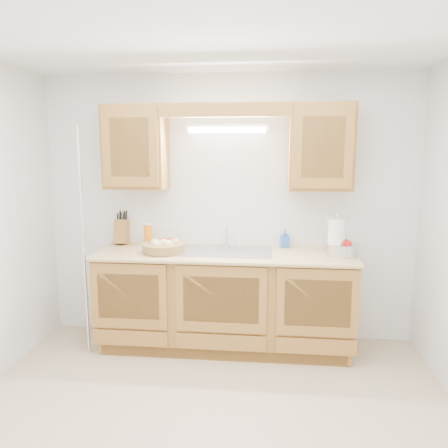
# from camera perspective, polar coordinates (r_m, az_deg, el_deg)

# --- Properties ---
(room) EXTENTS (3.52, 3.50, 2.50)m
(room) POSITION_cam_1_polar(r_m,az_deg,el_deg) (2.69, -2.53, -2.20)
(room) COLOR tan
(room) RESTS_ON ground
(base_cabinets) EXTENTS (2.20, 0.60, 0.86)m
(base_cabinets) POSITION_cam_1_polar(r_m,az_deg,el_deg) (4.06, 0.09, -9.98)
(base_cabinets) COLOR olive
(base_cabinets) RESTS_ON ground
(countertop) EXTENTS (2.30, 0.63, 0.04)m
(countertop) POSITION_cam_1_polar(r_m,az_deg,el_deg) (3.92, 0.07, -3.98)
(countertop) COLOR tan
(countertop) RESTS_ON base_cabinets
(upper_cabinet_left) EXTENTS (0.55, 0.33, 0.75)m
(upper_cabinet_left) POSITION_cam_1_polar(r_m,az_deg,el_deg) (4.12, -11.43, 9.76)
(upper_cabinet_left) COLOR olive
(upper_cabinet_left) RESTS_ON room
(upper_cabinet_right) EXTENTS (0.55, 0.33, 0.75)m
(upper_cabinet_right) POSITION_cam_1_polar(r_m,az_deg,el_deg) (3.96, 12.51, 9.74)
(upper_cabinet_right) COLOR olive
(upper_cabinet_right) RESTS_ON room
(valance) EXTENTS (2.20, 0.05, 0.12)m
(valance) POSITION_cam_1_polar(r_m,az_deg,el_deg) (3.83, 0.08, 14.70)
(valance) COLOR olive
(valance) RESTS_ON room
(fluorescent_fixture) EXTENTS (0.76, 0.08, 0.08)m
(fluorescent_fixture) POSITION_cam_1_polar(r_m,az_deg,el_deg) (4.04, 0.42, 12.40)
(fluorescent_fixture) COLOR white
(fluorescent_fixture) RESTS_ON room
(sink) EXTENTS (0.84, 0.46, 0.36)m
(sink) POSITION_cam_1_polar(r_m,az_deg,el_deg) (3.95, 0.10, -4.64)
(sink) COLOR #9E9EA3
(sink) RESTS_ON countertop
(wire_shelf_pole) EXTENTS (0.03, 0.03, 2.00)m
(wire_shelf_pole) POSITION_cam_1_polar(r_m,az_deg,el_deg) (3.96, -17.88, -2.52)
(wire_shelf_pole) COLOR silver
(wire_shelf_pole) RESTS_ON ground
(outlet_plate) EXTENTS (0.08, 0.01, 0.12)m
(outlet_plate) POSITION_cam_1_polar(r_m,az_deg,el_deg) (4.18, 13.57, 0.39)
(outlet_plate) COLOR white
(outlet_plate) RESTS_ON room
(fruit_basket) EXTENTS (0.38, 0.38, 0.12)m
(fruit_basket) POSITION_cam_1_polar(r_m,az_deg,el_deg) (3.94, -7.85, -2.91)
(fruit_basket) COLOR olive
(fruit_basket) RESTS_ON countertop
(knife_block) EXTENTS (0.13, 0.20, 0.34)m
(knife_block) POSITION_cam_1_polar(r_m,az_deg,el_deg) (4.35, -13.19, -0.95)
(knife_block) COLOR olive
(knife_block) RESTS_ON countertop
(orange_canister) EXTENTS (0.09, 0.09, 0.21)m
(orange_canister) POSITION_cam_1_polar(r_m,az_deg,el_deg) (4.23, -9.92, -1.36)
(orange_canister) COLOR orange
(orange_canister) RESTS_ON countertop
(soap_bottle) EXTENTS (0.09, 0.09, 0.17)m
(soap_bottle) POSITION_cam_1_polar(r_m,az_deg,el_deg) (4.13, 7.92, -1.89)
(soap_bottle) COLOR blue
(soap_bottle) RESTS_ON countertop
(sponge) EXTENTS (0.15, 0.12, 0.03)m
(sponge) POSITION_cam_1_polar(r_m,az_deg,el_deg) (4.24, -6.86, -2.57)
(sponge) COLOR #CC333F
(sponge) RESTS_ON countertop
(paper_towel) EXTENTS (0.18, 0.18, 0.37)m
(paper_towel) POSITION_cam_1_polar(r_m,az_deg,el_deg) (3.90, 14.46, -1.73)
(paper_towel) COLOR silver
(paper_towel) RESTS_ON countertop
(apple_bowl) EXTENTS (0.28, 0.28, 0.14)m
(apple_bowl) POSITION_cam_1_polar(r_m,az_deg,el_deg) (3.92, 15.20, -3.10)
(apple_bowl) COLOR silver
(apple_bowl) RESTS_ON countertop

